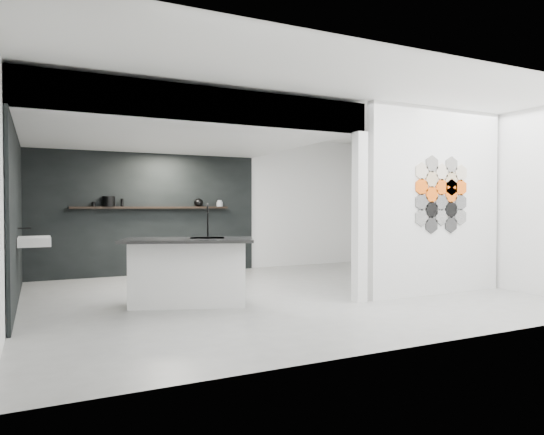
{
  "coord_description": "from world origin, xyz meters",
  "views": [
    {
      "loc": [
        -3.19,
        -6.51,
        1.33
      ],
      "look_at": [
        0.1,
        0.3,
        1.15
      ],
      "focal_mm": 32.0,
      "sensor_mm": 36.0,
      "label": 1
    }
  ],
  "objects": [
    {
      "name": "floor",
      "position": [
        0.0,
        0.0,
        -0.01
      ],
      "size": [
        7.0,
        6.0,
        0.01
      ],
      "primitive_type": "cube",
      "color": "gray"
    },
    {
      "name": "partition_panel",
      "position": [
        2.23,
        -1.0,
        1.4
      ],
      "size": [
        2.45,
        0.15,
        2.8
      ],
      "primitive_type": "cube",
      "color": "silver",
      "rests_on": "floor"
    },
    {
      "name": "bay_clad_back",
      "position": [
        -1.3,
        2.97,
        1.18
      ],
      "size": [
        4.4,
        0.04,
        2.35
      ],
      "primitive_type": "cube",
      "color": "black",
      "rests_on": "floor"
    },
    {
      "name": "bay_clad_left",
      "position": [
        -3.47,
        1.0,
        1.18
      ],
      "size": [
        0.04,
        4.0,
        2.35
      ],
      "primitive_type": "cube",
      "color": "black",
      "rests_on": "floor"
    },
    {
      "name": "bulkhead",
      "position": [
        -1.3,
        1.0,
        2.55
      ],
      "size": [
        4.4,
        4.0,
        0.4
      ],
      "primitive_type": "cube",
      "color": "silver",
      "rests_on": "corner_column"
    },
    {
      "name": "corner_column",
      "position": [
        0.82,
        -1.0,
        1.18
      ],
      "size": [
        0.16,
        0.16,
        2.35
      ],
      "primitive_type": "cube",
      "color": "silver",
      "rests_on": "floor"
    },
    {
      "name": "fascia_beam",
      "position": [
        -1.3,
        -0.92,
        2.55
      ],
      "size": [
        4.4,
        0.16,
        0.4
      ],
      "primitive_type": "cube",
      "color": "silver",
      "rests_on": "corner_column"
    },
    {
      "name": "wall_basin",
      "position": [
        -3.24,
        0.8,
        0.85
      ],
      "size": [
        0.4,
        0.6,
        0.12
      ],
      "primitive_type": "cube",
      "color": "silver",
      "rests_on": "bay_clad_left"
    },
    {
      "name": "display_shelf",
      "position": [
        -1.2,
        2.87,
        1.3
      ],
      "size": [
        3.0,
        0.15,
        0.04
      ],
      "primitive_type": "cube",
      "color": "black",
      "rests_on": "bay_clad_back"
    },
    {
      "name": "kitchen_island",
      "position": [
        -1.39,
        -0.21,
        0.46
      ],
      "size": [
        1.86,
        1.29,
        1.37
      ],
      "rotation": [
        0.0,
        0.0,
        -0.35
      ],
      "color": "silver",
      "rests_on": "floor"
    },
    {
      "name": "stockpot",
      "position": [
        -2.02,
        2.87,
        1.42
      ],
      "size": [
        0.3,
        0.3,
        0.19
      ],
      "primitive_type": "cylinder",
      "rotation": [
        0.0,
        0.0,
        -0.38
      ],
      "color": "black",
      "rests_on": "display_shelf"
    },
    {
      "name": "kettle",
      "position": [
        -0.3,
        2.87,
        1.4
      ],
      "size": [
        0.23,
        0.23,
        0.16
      ],
      "primitive_type": "ellipsoid",
      "rotation": [
        0.0,
        0.0,
        -0.23
      ],
      "color": "black",
      "rests_on": "display_shelf"
    },
    {
      "name": "glass_bowl",
      "position": [
        0.15,
        2.87,
        1.37
      ],
      "size": [
        0.14,
        0.14,
        0.09
      ],
      "primitive_type": "cylinder",
      "rotation": [
        0.0,
        0.0,
        -0.09
      ],
      "color": "gray",
      "rests_on": "display_shelf"
    },
    {
      "name": "glass_vase",
      "position": [
        0.15,
        2.87,
        1.38
      ],
      "size": [
        0.1,
        0.1,
        0.13
      ],
      "primitive_type": "cylinder",
      "rotation": [
        0.0,
        0.0,
        -0.08
      ],
      "color": "gray",
      "rests_on": "display_shelf"
    },
    {
      "name": "bottle_dark",
      "position": [
        -1.78,
        2.87,
        1.39
      ],
      "size": [
        0.05,
        0.05,
        0.14
      ],
      "primitive_type": "cylinder",
      "rotation": [
        0.0,
        0.0,
        -0.01
      ],
      "color": "black",
      "rests_on": "display_shelf"
    },
    {
      "name": "utensil_cup",
      "position": [
        -2.28,
        2.87,
        1.36
      ],
      "size": [
        0.09,
        0.09,
        0.09
      ],
      "primitive_type": "cylinder",
      "rotation": [
        0.0,
        0.0,
        -0.42
      ],
      "color": "black",
      "rests_on": "display_shelf"
    },
    {
      "name": "hex_tile_cluster",
      "position": [
        2.26,
        -1.09,
        1.5
      ],
      "size": [
        1.04,
        0.02,
        1.16
      ],
      "color": "silver",
      "rests_on": "partition_panel"
    }
  ]
}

